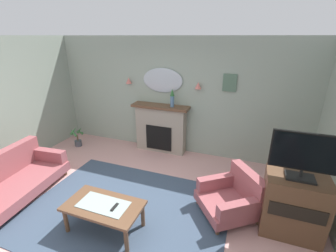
% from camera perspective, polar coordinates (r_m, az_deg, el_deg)
% --- Properties ---
extents(floor, '(6.94, 6.18, 0.10)m').
position_cam_1_polar(floor, '(3.99, -11.78, -22.09)').
color(floor, '#C6938E').
rests_on(floor, ground).
extents(wall_back, '(6.94, 0.10, 2.67)m').
position_cam_1_polar(wall_back, '(5.47, 1.73, 7.22)').
color(wall_back, '#93A393').
rests_on(wall_back, ground).
extents(patterned_rug, '(3.20, 2.40, 0.01)m').
position_cam_1_polar(patterned_rug, '(4.08, -10.29, -19.79)').
color(patterned_rug, '#38475B').
rests_on(patterned_rug, ground).
extents(fireplace, '(1.36, 0.36, 1.16)m').
position_cam_1_polar(fireplace, '(5.61, -1.81, -0.66)').
color(fireplace, gray).
rests_on(fireplace, ground).
extents(mantel_vase_centre, '(0.10, 0.10, 0.41)m').
position_cam_1_polar(mantel_vase_centre, '(5.23, 1.05, 7.06)').
color(mantel_vase_centre, '#4C7093').
rests_on(mantel_vase_centre, fireplace).
extents(wall_mirror, '(0.96, 0.06, 0.56)m').
position_cam_1_polar(wall_mirror, '(5.42, -1.37, 11.12)').
color(wall_mirror, '#B2BCC6').
extents(wall_sconce_left, '(0.14, 0.14, 0.14)m').
position_cam_1_polar(wall_sconce_left, '(5.75, -9.61, 10.92)').
color(wall_sconce_left, '#D17066').
extents(wall_sconce_right, '(0.14, 0.14, 0.14)m').
position_cam_1_polar(wall_sconce_right, '(5.13, 7.41, 9.81)').
color(wall_sconce_right, '#D17066').
extents(framed_picture, '(0.28, 0.03, 0.36)m').
position_cam_1_polar(framed_picture, '(5.07, 14.90, 10.19)').
color(framed_picture, '#4C6B56').
extents(coffee_table, '(1.10, 0.60, 0.45)m').
position_cam_1_polar(coffee_table, '(3.61, -15.49, -18.75)').
color(coffee_table, brown).
rests_on(coffee_table, ground).
extents(tv_remote, '(0.04, 0.16, 0.02)m').
position_cam_1_polar(tv_remote, '(3.48, -12.97, -18.84)').
color(tv_remote, black).
rests_on(tv_remote, coffee_table).
extents(floral_couch, '(1.03, 1.79, 0.76)m').
position_cam_1_polar(floral_couch, '(5.00, -33.95, -10.71)').
color(floral_couch, '#934C51').
rests_on(floral_couch, ground).
extents(armchair_near_fireplace, '(1.14, 1.13, 0.71)m').
position_cam_1_polar(armchair_near_fireplace, '(3.95, 15.69, -16.29)').
color(armchair_near_fireplace, '#934C51').
rests_on(armchair_near_fireplace, ground).
extents(tv_cabinet, '(0.80, 0.57, 0.90)m').
position_cam_1_polar(tv_cabinet, '(3.86, 28.29, -16.63)').
color(tv_cabinet, brown).
rests_on(tv_cabinet, ground).
extents(tv_flatscreen, '(0.84, 0.24, 0.65)m').
position_cam_1_polar(tv_flatscreen, '(3.45, 30.62, -6.18)').
color(tv_flatscreen, black).
rests_on(tv_flatscreen, tv_cabinet).
extents(potted_plant_small_fern, '(0.28, 0.29, 0.51)m').
position_cam_1_polar(potted_plant_small_fern, '(6.38, -21.33, -2.66)').
color(potted_plant_small_fern, '#474C56').
rests_on(potted_plant_small_fern, ground).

